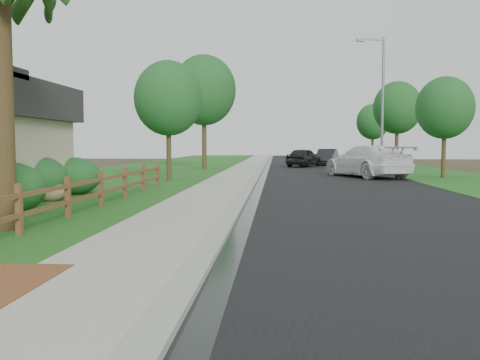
# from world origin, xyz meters

# --- Properties ---
(ground) EXTENTS (120.00, 120.00, 0.00)m
(ground) POSITION_xyz_m (0.00, 0.00, 0.00)
(ground) COLOR #372C1E
(road) EXTENTS (8.00, 90.00, 0.02)m
(road) POSITION_xyz_m (4.60, 35.00, 0.01)
(road) COLOR black
(road) RESTS_ON ground
(curb) EXTENTS (0.40, 90.00, 0.12)m
(curb) POSITION_xyz_m (0.40, 35.00, 0.06)
(curb) COLOR gray
(curb) RESTS_ON ground
(wet_gutter) EXTENTS (0.50, 90.00, 0.00)m
(wet_gutter) POSITION_xyz_m (0.75, 35.00, 0.02)
(wet_gutter) COLOR black
(wet_gutter) RESTS_ON road
(sidewalk) EXTENTS (2.20, 90.00, 0.10)m
(sidewalk) POSITION_xyz_m (-0.90, 35.00, 0.05)
(sidewalk) COLOR #A39F8E
(sidewalk) RESTS_ON ground
(grass_strip) EXTENTS (1.60, 90.00, 0.06)m
(grass_strip) POSITION_xyz_m (-2.80, 35.00, 0.03)
(grass_strip) COLOR #16501A
(grass_strip) RESTS_ON ground
(lawn_near) EXTENTS (9.00, 90.00, 0.04)m
(lawn_near) POSITION_xyz_m (-8.00, 35.00, 0.02)
(lawn_near) COLOR #16501A
(lawn_near) RESTS_ON ground
(verge_far) EXTENTS (6.00, 90.00, 0.04)m
(verge_far) POSITION_xyz_m (11.50, 35.00, 0.02)
(verge_far) COLOR #16501A
(verge_far) RESTS_ON ground
(ranch_fence) EXTENTS (0.12, 16.92, 1.10)m
(ranch_fence) POSITION_xyz_m (-3.60, 6.40, 0.62)
(ranch_fence) COLOR #462917
(ranch_fence) RESTS_ON ground
(white_suv) EXTENTS (4.79, 6.78, 1.82)m
(white_suv) POSITION_xyz_m (6.72, 22.43, 0.93)
(white_suv) COLOR white
(white_suv) RESTS_ON road
(dark_car_mid) EXTENTS (3.45, 4.93, 1.56)m
(dark_car_mid) POSITION_xyz_m (3.87, 36.00, 0.80)
(dark_car_mid) COLOR black
(dark_car_mid) RESTS_ON road
(dark_car_far) EXTENTS (2.59, 4.71, 1.47)m
(dark_car_far) POSITION_xyz_m (6.14, 39.57, 0.76)
(dark_car_far) COLOR black
(dark_car_far) RESTS_ON road
(streetlight) EXTENTS (2.17, 0.84, 9.62)m
(streetlight) POSITION_xyz_m (9.07, 30.72, 5.45)
(streetlight) COLOR slate
(streetlight) RESTS_ON ground
(boulder) EXTENTS (1.07, 0.81, 0.70)m
(boulder) POSITION_xyz_m (-5.82, 9.02, 0.35)
(boulder) COLOR brown
(boulder) RESTS_ON ground
(shrub_b) EXTENTS (2.39, 2.39, 1.42)m
(shrub_b) POSITION_xyz_m (-5.59, 5.96, 0.71)
(shrub_b) COLOR #1B4D22
(shrub_b) RESTS_ON ground
(shrub_c) EXTENTS (2.52, 2.52, 1.41)m
(shrub_c) POSITION_xyz_m (-5.96, 11.38, 0.70)
(shrub_c) COLOR #1B4D22
(shrub_c) RESTS_ON ground
(shrub_d) EXTENTS (2.75, 2.75, 1.54)m
(shrub_d) POSITION_xyz_m (-6.50, 9.22, 0.77)
(shrub_d) COLOR #1B4D22
(shrub_d) RESTS_ON ground
(tree_near_left) EXTENTS (3.45, 3.45, 6.11)m
(tree_near_left) POSITION_xyz_m (-3.90, 18.52, 4.20)
(tree_near_left) COLOR #332515
(tree_near_left) RESTS_ON ground
(tree_near_right) EXTENTS (3.12, 3.12, 5.61)m
(tree_near_right) POSITION_xyz_m (10.79, 21.82, 3.88)
(tree_near_right) COLOR #332515
(tree_near_right) RESTS_ON ground
(tree_mid_left) EXTENTS (4.82, 4.82, 8.61)m
(tree_mid_left) POSITION_xyz_m (-3.90, 31.23, 5.94)
(tree_mid_left) COLOR #332515
(tree_mid_left) RESTS_ON ground
(tree_mid_right) EXTENTS (3.80, 3.80, 6.90)m
(tree_mid_right) POSITION_xyz_m (11.14, 34.39, 4.79)
(tree_mid_right) COLOR #332515
(tree_mid_right) RESTS_ON ground
(tree_far_right) EXTENTS (3.18, 3.18, 5.86)m
(tree_far_right) POSITION_xyz_m (10.95, 43.67, 4.10)
(tree_far_right) COLOR #332515
(tree_far_right) RESTS_ON ground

